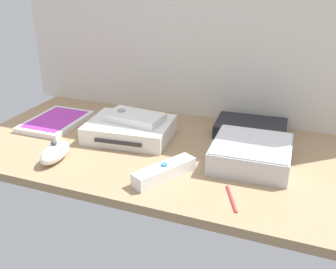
{
  "coord_description": "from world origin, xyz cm",
  "views": [
    {
      "loc": [
        30.55,
        -78.77,
        41.87
      ],
      "look_at": [
        0.0,
        0.0,
        4.0
      ],
      "focal_mm": 41.47,
      "sensor_mm": 36.0,
      "label": 1
    }
  ],
  "objects_px": {
    "game_console": "(130,129)",
    "remote_classic_pad": "(135,117)",
    "game_case": "(56,121)",
    "network_router": "(251,128)",
    "mini_computer": "(251,153)",
    "remote_nunchuk": "(55,153)",
    "remote_wand": "(164,172)",
    "stylus_pen": "(231,198)"
  },
  "relations": [
    {
      "from": "mini_computer",
      "to": "remote_nunchuk",
      "type": "height_order",
      "value": "mini_computer"
    },
    {
      "from": "network_router",
      "to": "stylus_pen",
      "type": "distance_m",
      "value": 0.32
    },
    {
      "from": "game_case",
      "to": "remote_nunchuk",
      "type": "xyz_separation_m",
      "value": [
        0.13,
        -0.18,
        0.01
      ]
    },
    {
      "from": "game_console",
      "to": "game_case",
      "type": "bearing_deg",
      "value": 172.76
    },
    {
      "from": "mini_computer",
      "to": "remote_wand",
      "type": "height_order",
      "value": "mini_computer"
    },
    {
      "from": "mini_computer",
      "to": "remote_wand",
      "type": "bearing_deg",
      "value": -140.91
    },
    {
      "from": "game_console",
      "to": "stylus_pen",
      "type": "relative_size",
      "value": 2.5
    },
    {
      "from": "network_router",
      "to": "remote_classic_pad",
      "type": "bearing_deg",
      "value": -159.3
    },
    {
      "from": "mini_computer",
      "to": "network_router",
      "type": "relative_size",
      "value": 0.95
    },
    {
      "from": "network_router",
      "to": "remote_classic_pad",
      "type": "relative_size",
      "value": 1.24
    },
    {
      "from": "mini_computer",
      "to": "stylus_pen",
      "type": "relative_size",
      "value": 1.96
    },
    {
      "from": "game_console",
      "to": "remote_classic_pad",
      "type": "bearing_deg",
      "value": 31.84
    },
    {
      "from": "remote_nunchuk",
      "to": "remote_classic_pad",
      "type": "distance_m",
      "value": 0.22
    },
    {
      "from": "network_router",
      "to": "remote_classic_pad",
      "type": "height_order",
      "value": "remote_classic_pad"
    },
    {
      "from": "game_console",
      "to": "remote_nunchuk",
      "type": "relative_size",
      "value": 2.19
    },
    {
      "from": "remote_classic_pad",
      "to": "stylus_pen",
      "type": "distance_m",
      "value": 0.36
    },
    {
      "from": "game_console",
      "to": "remote_nunchuk",
      "type": "distance_m",
      "value": 0.2
    },
    {
      "from": "network_router",
      "to": "stylus_pen",
      "type": "relative_size",
      "value": 2.07
    },
    {
      "from": "game_case",
      "to": "remote_classic_pad",
      "type": "distance_m",
      "value": 0.25
    },
    {
      "from": "game_console",
      "to": "game_case",
      "type": "xyz_separation_m",
      "value": [
        -0.23,
        0.01,
        -0.01
      ]
    },
    {
      "from": "game_console",
      "to": "remote_wand",
      "type": "relative_size",
      "value": 1.53
    },
    {
      "from": "mini_computer",
      "to": "remote_nunchuk",
      "type": "distance_m",
      "value": 0.44
    },
    {
      "from": "remote_nunchuk",
      "to": "remote_classic_pad",
      "type": "relative_size",
      "value": 0.68
    },
    {
      "from": "game_case",
      "to": "stylus_pen",
      "type": "height_order",
      "value": "game_case"
    },
    {
      "from": "game_case",
      "to": "remote_wand",
      "type": "xyz_separation_m",
      "value": [
        0.39,
        -0.17,
        0.01
      ]
    },
    {
      "from": "mini_computer",
      "to": "network_router",
      "type": "distance_m",
      "value": 0.17
    },
    {
      "from": "mini_computer",
      "to": "remote_classic_pad",
      "type": "bearing_deg",
      "value": 172.39
    },
    {
      "from": "network_router",
      "to": "remote_nunchuk",
      "type": "bearing_deg",
      "value": -144.87
    },
    {
      "from": "game_case",
      "to": "stylus_pen",
      "type": "relative_size",
      "value": 2.12
    },
    {
      "from": "game_console",
      "to": "game_case",
      "type": "distance_m",
      "value": 0.24
    },
    {
      "from": "remote_wand",
      "to": "network_router",
      "type": "bearing_deg",
      "value": 95.27
    },
    {
      "from": "stylus_pen",
      "to": "mini_computer",
      "type": "bearing_deg",
      "value": 87.08
    },
    {
      "from": "remote_nunchuk",
      "to": "game_console",
      "type": "bearing_deg",
      "value": 56.68
    },
    {
      "from": "stylus_pen",
      "to": "remote_classic_pad",
      "type": "bearing_deg",
      "value": 146.59
    },
    {
      "from": "game_console",
      "to": "network_router",
      "type": "bearing_deg",
      "value": 18.95
    },
    {
      "from": "mini_computer",
      "to": "game_case",
      "type": "xyz_separation_m",
      "value": [
        -0.55,
        0.04,
        -0.02
      ]
    },
    {
      "from": "network_router",
      "to": "remote_wand",
      "type": "distance_m",
      "value": 0.32
    },
    {
      "from": "game_case",
      "to": "network_router",
      "type": "bearing_deg",
      "value": 13.11
    },
    {
      "from": "game_console",
      "to": "mini_computer",
      "type": "relative_size",
      "value": 1.27
    },
    {
      "from": "remote_classic_pad",
      "to": "stylus_pen",
      "type": "xyz_separation_m",
      "value": [
        0.3,
        -0.2,
        -0.05
      ]
    },
    {
      "from": "mini_computer",
      "to": "remote_wand",
      "type": "distance_m",
      "value": 0.2
    },
    {
      "from": "mini_computer",
      "to": "remote_nunchuk",
      "type": "relative_size",
      "value": 1.72
    }
  ]
}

